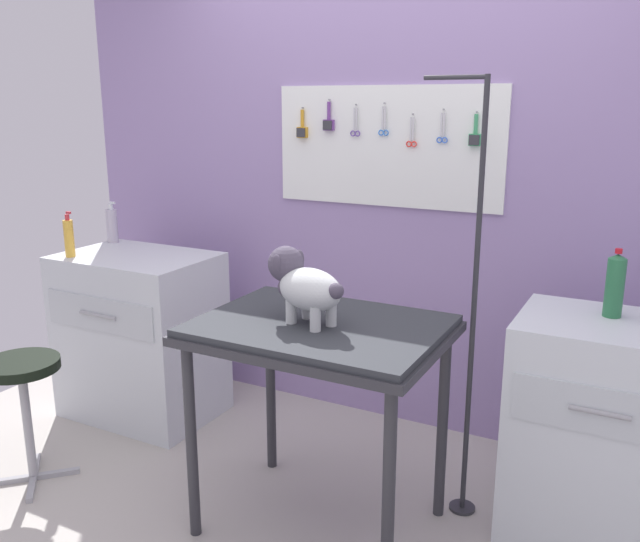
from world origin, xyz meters
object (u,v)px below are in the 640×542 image
object	(u,v)px
grooming_arm	(471,322)
pump_bottle_white	(69,238)
grooming_table	(320,344)
soda_bottle	(615,285)
stool	(23,383)
dog	(303,284)
counter_left	(141,335)
cabinet_right	(602,431)

from	to	relation	value
grooming_arm	pump_bottle_white	distance (m)	2.11
grooming_table	soda_bottle	size ratio (longest dim) A/B	3.55
stool	dog	bearing A→B (deg)	13.32
stool	grooming_arm	bearing A→B (deg)	21.10
grooming_arm	dog	xyz separation A→B (m)	(-0.54, -0.40, 0.19)
grooming_table	pump_bottle_white	size ratio (longest dim) A/B	3.93
pump_bottle_white	soda_bottle	xyz separation A→B (m)	(2.59, 0.27, 0.01)
counter_left	pump_bottle_white	world-z (taller)	pump_bottle_white
stool	soda_bottle	xyz separation A→B (m)	(2.29, 0.87, 0.53)
dog	counter_left	distance (m)	1.49
grooming_arm	cabinet_right	world-z (taller)	grooming_arm
dog	grooming_table	bearing A→B (deg)	23.57
grooming_arm	counter_left	distance (m)	1.87
grooming_arm	dog	distance (m)	0.70
counter_left	stool	distance (m)	0.78
grooming_arm	counter_left	world-z (taller)	grooming_arm
grooming_table	dog	bearing A→B (deg)	-156.43
cabinet_right	soda_bottle	xyz separation A→B (m)	(-0.02, 0.08, 0.57)
grooming_arm	pump_bottle_white	xyz separation A→B (m)	(-2.10, -0.10, 0.16)
grooming_arm	stool	distance (m)	1.96
stool	soda_bottle	bearing A→B (deg)	20.66
dog	stool	bearing A→B (deg)	-166.68
grooming_arm	stool	bearing A→B (deg)	-158.90
soda_bottle	dog	bearing A→B (deg)	-151.30
counter_left	dog	bearing A→B (deg)	-20.50
grooming_arm	pump_bottle_white	bearing A→B (deg)	-177.17
grooming_table	counter_left	world-z (taller)	counter_left
grooming_table	cabinet_right	xyz separation A→B (m)	(0.99, 0.47, -0.34)
counter_left	grooming_arm	bearing A→B (deg)	-2.65
grooming_table	grooming_arm	size ratio (longest dim) A/B	0.53
counter_left	soda_bottle	size ratio (longest dim) A/B	3.39
grooming_arm	cabinet_right	size ratio (longest dim) A/B	2.01
counter_left	pump_bottle_white	size ratio (longest dim) A/B	3.75
stool	pump_bottle_white	distance (m)	0.84
cabinet_right	counter_left	bearing A→B (deg)	-179.73
grooming_arm	dog	size ratio (longest dim) A/B	4.70
counter_left	cabinet_right	bearing A→B (deg)	0.27
pump_bottle_white	soda_bottle	world-z (taller)	soda_bottle
grooming_table	dog	world-z (taller)	dog
counter_left	stool	world-z (taller)	counter_left
dog	cabinet_right	bearing A→B (deg)	25.06
grooming_arm	soda_bottle	world-z (taller)	grooming_arm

